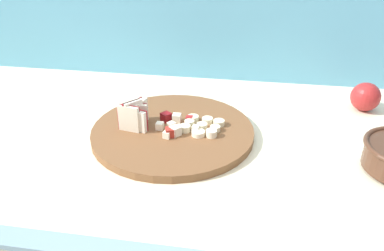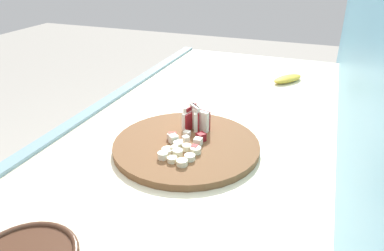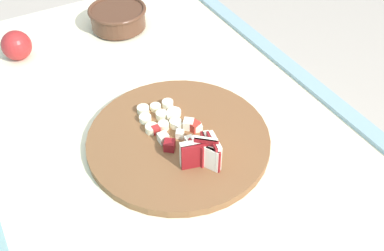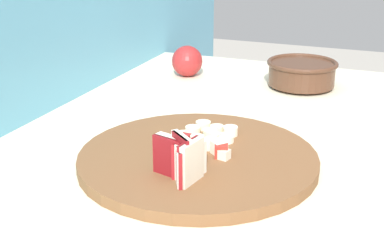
{
  "view_description": "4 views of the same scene",
  "coord_description": "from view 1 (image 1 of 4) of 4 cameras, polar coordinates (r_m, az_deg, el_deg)",
  "views": [
    {
      "loc": [
        0.3,
        -0.71,
        1.31
      ],
      "look_at": [
        0.18,
        0.02,
        0.91
      ],
      "focal_mm": 35.33,
      "sensor_mm": 36.0,
      "label": 1
    },
    {
      "loc": [
        0.86,
        0.3,
        1.33
      ],
      "look_at": [
        0.12,
        0.02,
        0.94
      ],
      "focal_mm": 33.7,
      "sensor_mm": 36.0,
      "label": 2
    },
    {
      "loc": [
        -0.42,
        0.3,
        1.52
      ],
      "look_at": [
        0.11,
        -0.01,
        0.95
      ],
      "focal_mm": 41.93,
      "sensor_mm": 36.0,
      "label": 3
    },
    {
      "loc": [
        -0.56,
        -0.26,
        1.23
      ],
      "look_at": [
        0.16,
        0.03,
        0.93
      ],
      "focal_mm": 50.81,
      "sensor_mm": 36.0,
      "label": 4
    }
  ],
  "objects": [
    {
      "name": "whole_apple",
      "position": [
        1.05,
        24.71,
        3.95
      ],
      "size": [
        0.07,
        0.07,
        0.07
      ],
      "primitive_type": "sphere",
      "color": "#A32323",
      "rests_on": "tiled_countertop"
    },
    {
      "name": "cutting_board",
      "position": [
        0.85,
        -2.9,
        -0.9
      ],
      "size": [
        0.36,
        0.36,
        0.02
      ],
      "primitive_type": "cylinder",
      "color": "brown",
      "rests_on": "tiled_countertop"
    },
    {
      "name": "apple_dice_pile",
      "position": [
        0.84,
        -2.77,
        0.01
      ],
      "size": [
        0.1,
        0.1,
        0.02
      ],
      "color": "#EFE5CC",
      "rests_on": "cutting_board"
    },
    {
      "name": "tile_backsplash",
      "position": [
        1.3,
        -5.24,
        -0.38
      ],
      "size": [
        2.4,
        0.04,
        1.36
      ],
      "primitive_type": "cube",
      "color": "#5BA3C1",
      "rests_on": "ground"
    },
    {
      "name": "apple_wedge_fan",
      "position": [
        0.85,
        -8.64,
        1.43
      ],
      "size": [
        0.07,
        0.07,
        0.06
      ],
      "color": "maroon",
      "rests_on": "cutting_board"
    },
    {
      "name": "banana_slice_rows",
      "position": [
        0.84,
        1.48,
        -0.09
      ],
      "size": [
        0.1,
        0.09,
        0.02
      ],
      "color": "beige",
      "rests_on": "cutting_board"
    }
  ]
}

